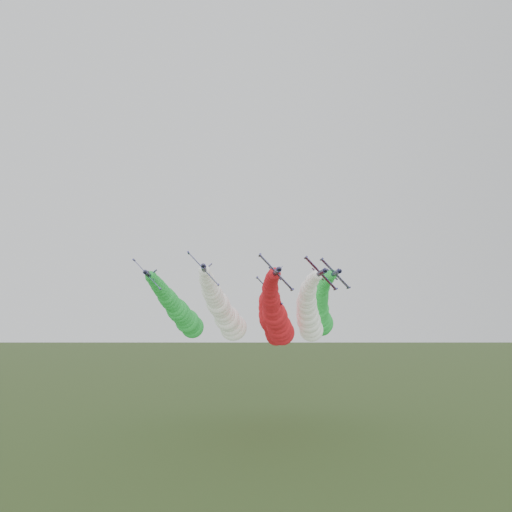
{
  "coord_description": "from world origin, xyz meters",
  "views": [
    {
      "loc": [
        -13.47,
        -99.18,
        27.24
      ],
      "look_at": [
        -5.91,
        2.65,
        42.15
      ],
      "focal_mm": 35.0,
      "sensor_mm": 36.0,
      "label": 1
    }
  ],
  "objects_px": {
    "jet_lead": "(277,317)",
    "jet_outer_left": "(180,313)",
    "jet_inner_left": "(224,312)",
    "jet_outer_right": "(321,311)",
    "jet_trail": "(271,322)",
    "jet_inner_right": "(309,314)"
  },
  "relations": [
    {
      "from": "jet_lead",
      "to": "jet_outer_left",
      "type": "bearing_deg",
      "value": 142.44
    },
    {
      "from": "jet_inner_left",
      "to": "jet_outer_right",
      "type": "distance_m",
      "value": 29.55
    },
    {
      "from": "jet_inner_left",
      "to": "jet_trail",
      "type": "distance_m",
      "value": 25.22
    },
    {
      "from": "jet_lead",
      "to": "jet_outer_left",
      "type": "height_order",
      "value": "jet_outer_left"
    },
    {
      "from": "jet_lead",
      "to": "jet_outer_left",
      "type": "relative_size",
      "value": 1.0
    },
    {
      "from": "jet_lead",
      "to": "jet_inner_right",
      "type": "xyz_separation_m",
      "value": [
        9.55,
        7.07,
        0.99
      ]
    },
    {
      "from": "jet_inner_right",
      "to": "jet_outer_left",
      "type": "distance_m",
      "value": 37.47
    },
    {
      "from": "jet_lead",
      "to": "jet_inner_right",
      "type": "distance_m",
      "value": 11.92
    },
    {
      "from": "jet_inner_right",
      "to": "jet_trail",
      "type": "distance_m",
      "value": 22.08
    },
    {
      "from": "jet_lead",
      "to": "jet_outer_left",
      "type": "distance_m",
      "value": 32.47
    },
    {
      "from": "jet_inner_left",
      "to": "jet_trail",
      "type": "bearing_deg",
      "value": 54.14
    },
    {
      "from": "jet_outer_left",
      "to": "jet_trail",
      "type": "relative_size",
      "value": 1.0
    },
    {
      "from": "jet_outer_left",
      "to": "jet_outer_right",
      "type": "relative_size",
      "value": 1.01
    },
    {
      "from": "jet_outer_left",
      "to": "jet_inner_left",
      "type": "bearing_deg",
      "value": -45.23
    },
    {
      "from": "jet_lead",
      "to": "jet_outer_right",
      "type": "distance_m",
      "value": 22.38
    },
    {
      "from": "jet_inner_right",
      "to": "jet_outer_left",
      "type": "height_order",
      "value": "jet_outer_left"
    },
    {
      "from": "jet_outer_left",
      "to": "jet_trail",
      "type": "distance_m",
      "value": 28.39
    },
    {
      "from": "jet_lead",
      "to": "jet_outer_right",
      "type": "xyz_separation_m",
      "value": [
        14.74,
        16.7,
        2.13
      ]
    },
    {
      "from": "jet_outer_left",
      "to": "jet_inner_right",
      "type": "bearing_deg",
      "value": -19.8
    },
    {
      "from": "jet_inner_left",
      "to": "jet_trail",
      "type": "xyz_separation_m",
      "value": [
        14.71,
        20.35,
        -2.36
      ]
    },
    {
      "from": "jet_inner_left",
      "to": "jet_inner_right",
      "type": "relative_size",
      "value": 1.01
    },
    {
      "from": "jet_trail",
      "to": "jet_inner_right",
      "type": "bearing_deg",
      "value": -68.49
    }
  ]
}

